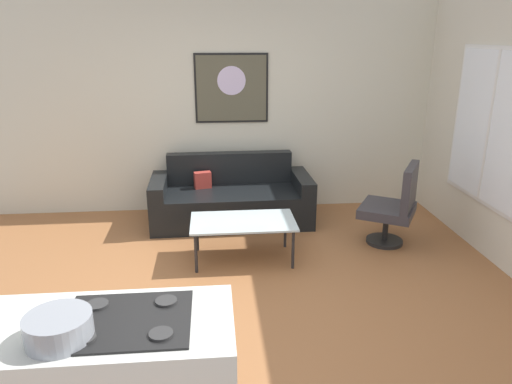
{
  "coord_description": "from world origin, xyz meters",
  "views": [
    {
      "loc": [
        -0.19,
        -3.6,
        2.2
      ],
      "look_at": [
        0.23,
        0.9,
        0.7
      ],
      "focal_mm": 33.59,
      "sensor_mm": 36.0,
      "label": 1
    }
  ],
  "objects_px": {
    "couch": "(231,200)",
    "mixing_bowl": "(59,328)",
    "coffee_table": "(243,224)",
    "armchair": "(395,206)",
    "wall_painting": "(232,88)"
  },
  "relations": [
    {
      "from": "coffee_table",
      "to": "armchair",
      "type": "height_order",
      "value": "armchair"
    },
    {
      "from": "couch",
      "to": "mixing_bowl",
      "type": "bearing_deg",
      "value": -104.19
    },
    {
      "from": "armchair",
      "to": "mixing_bowl",
      "type": "xyz_separation_m",
      "value": [
        -2.63,
        -2.76,
        0.51
      ]
    },
    {
      "from": "wall_painting",
      "to": "coffee_table",
      "type": "bearing_deg",
      "value": -88.96
    },
    {
      "from": "couch",
      "to": "mixing_bowl",
      "type": "relative_size",
      "value": 6.45
    },
    {
      "from": "mixing_bowl",
      "to": "wall_painting",
      "type": "xyz_separation_m",
      "value": [
        0.96,
        4.09,
        0.61
      ]
    },
    {
      "from": "mixing_bowl",
      "to": "armchair",
      "type": "bearing_deg",
      "value": 46.41
    },
    {
      "from": "coffee_table",
      "to": "mixing_bowl",
      "type": "height_order",
      "value": "mixing_bowl"
    },
    {
      "from": "coffee_table",
      "to": "mixing_bowl",
      "type": "xyz_separation_m",
      "value": [
        -0.99,
        -2.55,
        0.57
      ]
    },
    {
      "from": "mixing_bowl",
      "to": "couch",
      "type": "bearing_deg",
      "value": 75.81
    },
    {
      "from": "armchair",
      "to": "mixing_bowl",
      "type": "distance_m",
      "value": 3.85
    },
    {
      "from": "wall_painting",
      "to": "armchair",
      "type": "bearing_deg",
      "value": -38.34
    },
    {
      "from": "couch",
      "to": "coffee_table",
      "type": "bearing_deg",
      "value": -86.09
    },
    {
      "from": "couch",
      "to": "armchair",
      "type": "distance_m",
      "value": 1.92
    },
    {
      "from": "couch",
      "to": "mixing_bowl",
      "type": "xyz_separation_m",
      "value": [
        -0.91,
        -3.61,
        0.68
      ]
    }
  ]
}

